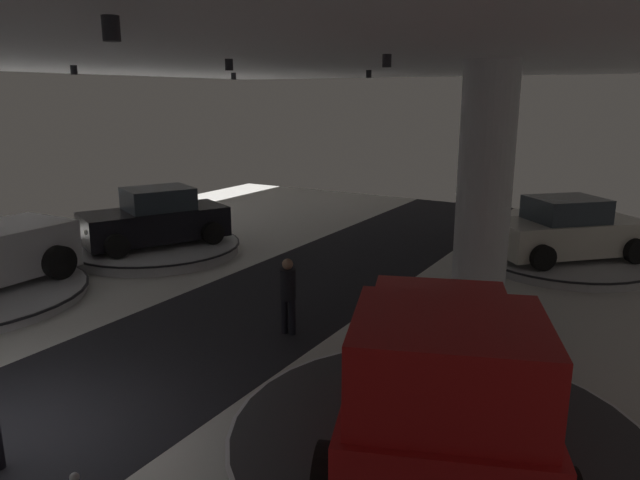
% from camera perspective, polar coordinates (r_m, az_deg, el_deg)
% --- Properties ---
extents(column_right, '(1.26, 1.26, 5.50)m').
position_cam_1_polar(column_right, '(14.21, 15.62, 5.30)').
color(column_right, silver).
rests_on(column_right, ground).
extents(display_platform_mid_right, '(5.68, 5.68, 0.32)m').
position_cam_1_polar(display_platform_mid_right, '(8.57, 11.23, -18.61)').
color(display_platform_mid_right, '#333338').
rests_on(display_platform_mid_right, ground).
extents(pickup_truck_mid_right, '(4.04, 5.70, 2.30)m').
position_cam_1_polar(pickup_truck_mid_right, '(7.76, 11.64, -13.14)').
color(pickup_truck_mid_right, red).
rests_on(pickup_truck_mid_right, display_platform_mid_right).
extents(display_platform_far_left, '(5.04, 5.04, 0.32)m').
position_cam_1_polar(display_platform_far_left, '(18.70, -15.50, -0.77)').
color(display_platform_far_left, '#B7B7BC').
rests_on(display_platform_far_left, ground).
extents(display_car_far_left, '(3.53, 4.56, 1.71)m').
position_cam_1_polar(display_car_far_left, '(18.51, -15.59, 1.96)').
color(display_car_far_left, black).
rests_on(display_car_far_left, display_platform_far_left).
extents(display_platform_deep_right, '(4.80, 4.80, 0.27)m').
position_cam_1_polar(display_platform_deep_right, '(18.13, 22.62, -1.88)').
color(display_platform_deep_right, '#B7B7BC').
rests_on(display_platform_deep_right, ground).
extents(display_car_deep_right, '(4.27, 4.21, 1.71)m').
position_cam_1_polar(display_car_deep_right, '(17.91, 22.80, 0.83)').
color(display_car_deep_right, silver).
rests_on(display_car_deep_right, display_platform_deep_right).
extents(visitor_walking_far, '(0.32, 0.32, 1.59)m').
position_cam_1_polar(visitor_walking_far, '(11.88, -3.11, -4.99)').
color(visitor_walking_far, black).
rests_on(visitor_walking_far, ground).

